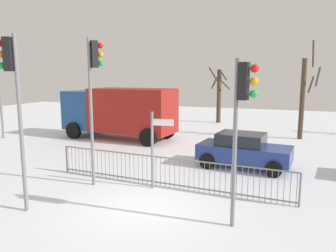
{
  "coord_description": "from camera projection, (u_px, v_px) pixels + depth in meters",
  "views": [
    {
      "loc": [
        3.8,
        -8.13,
        3.89
      ],
      "look_at": [
        -0.28,
        3.0,
        2.0
      ],
      "focal_mm": 34.16,
      "sensor_mm": 36.0,
      "label": 1
    }
  ],
  "objects": [
    {
      "name": "ground_plane",
      "position": [
        142.0,
        208.0,
        9.44
      ],
      "size": [
        60.0,
        60.0,
        0.0
      ],
      "primitive_type": "plane",
      "color": "white"
    },
    {
      "name": "traffic_light_mid_right",
      "position": [
        94.0,
        79.0,
        10.95
      ],
      "size": [
        0.44,
        0.49,
        5.14
      ],
      "rotation": [
        0.0,
        0.0,
        5.67
      ],
      "color": "slate",
      "rests_on": "ground"
    },
    {
      "name": "traffic_light_rear_right",
      "position": [
        242.0,
        106.0,
        7.76
      ],
      "size": [
        0.57,
        0.35,
        4.29
      ],
      "rotation": [
        0.0,
        0.0,
        4.58
      ],
      "color": "slate",
      "rests_on": "ground"
    },
    {
      "name": "traffic_light_foreground_left",
      "position": [
        13.0,
        84.0,
        8.71
      ],
      "size": [
        0.55,
        0.37,
        4.99
      ],
      "rotation": [
        0.0,
        0.0,
        1.87
      ],
      "color": "slate",
      "rests_on": "ground"
    },
    {
      "name": "direction_sign_post",
      "position": [
        154.0,
        146.0,
        10.89
      ],
      "size": [
        0.79,
        0.13,
        2.67
      ],
      "rotation": [
        0.0,
        0.0,
        0.09
      ],
      "color": "slate",
      "rests_on": "ground"
    },
    {
      "name": "pedestrian_guard_railing",
      "position": [
        165.0,
        171.0,
        11.17
      ],
      "size": [
        8.81,
        0.64,
        1.07
      ],
      "rotation": [
        0.0,
        0.0,
        -0.07
      ],
      "color": "slate",
      "rests_on": "ground"
    },
    {
      "name": "car_blue_mid",
      "position": [
        243.0,
        150.0,
        13.52
      ],
      "size": [
        3.97,
        2.3,
        1.47
      ],
      "rotation": [
        0.0,
        0.0,
        -0.12
      ],
      "color": "navy",
      "rests_on": "ground"
    },
    {
      "name": "delivery_truck",
      "position": [
        120.0,
        111.0,
        19.55
      ],
      "size": [
        7.22,
        3.22,
        3.1
      ],
      "rotation": [
        0.0,
        0.0,
        3.06
      ],
      "color": "maroon",
      "rests_on": "ground"
    },
    {
      "name": "bare_tree_centre",
      "position": [
        219.0,
        94.0,
        26.11
      ],
      "size": [
        1.77,
        1.49,
        4.54
      ],
      "color": "#473828",
      "rests_on": "ground"
    },
    {
      "name": "bare_tree_right",
      "position": [
        304.0,
        96.0,
        19.29
      ],
      "size": [
        0.99,
        1.6,
        5.89
      ],
      "color": "#473828",
      "rests_on": "ground"
    }
  ]
}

